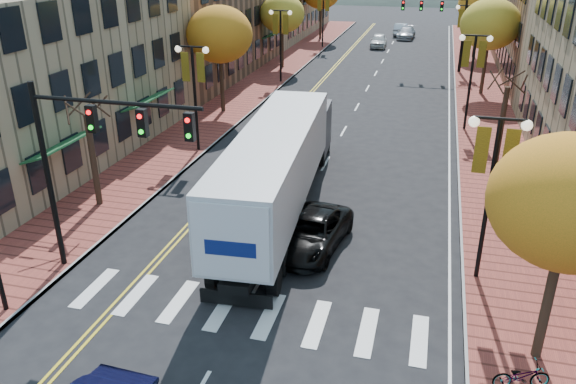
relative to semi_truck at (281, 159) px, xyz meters
The scene contains 26 objects.
ground 10.18m from the semi_truck, 85.12° to the right, with size 200.00×200.00×0.00m, color black.
sidewalk_left 24.18m from the semi_truck, 109.81° to the left, with size 4.00×85.00×0.15m, color brown.
sidewalk_right 24.80m from the semi_truck, 66.51° to the left, with size 4.00×85.00×0.15m, color brown.
building_left_near 16.59m from the semi_truck, 168.98° to the left, with size 12.00×22.00×9.00m, color #9E8966.
building_left_mid 30.89m from the semi_truck, 121.72° to the left, with size 12.00×24.00×11.00m, color brown.
tree_left_a 8.37m from the semi_truck, 167.20° to the right, with size 0.28×0.28×4.20m.
tree_left_b 16.61m from the semi_truck, 119.98° to the left, with size 4.48×4.48×7.21m.
tree_left_c 31.34m from the semi_truck, 105.15° to the left, with size 4.16×4.16×6.69m.
tree_right_a 12.87m from the semi_truck, 38.60° to the right, with size 4.16×4.16×6.69m.
tree_right_b 12.78m from the semi_truck, 39.62° to the left, with size 0.28×0.28×4.20m.
tree_right_c 26.25m from the semi_truck, 67.83° to the left, with size 4.48×4.48×7.21m.
tree_right_d 41.43m from the semi_truck, 76.23° to the left, with size 4.35×4.35×7.00m.
lamp_left_b 9.26m from the semi_truck, 137.30° to the left, with size 1.96×0.36×6.05m.
lamp_left_c 25.12m from the semi_truck, 105.42° to the left, with size 1.96×0.36×6.05m.
lamp_left_d 42.71m from the semi_truck, 98.98° to the left, with size 1.96×0.36×6.05m.
lamp_right_a 9.38m from the semi_truck, 24.80° to the right, with size 1.96×0.36×6.05m.
lamp_right_b 16.53m from the semi_truck, 59.48° to the left, with size 1.96×0.36×6.05m.
lamp_right_c 33.26m from the semi_truck, 75.45° to the left, with size 1.96×0.36×6.05m.
traffic_mast_near 8.65m from the semi_truck, 124.07° to the right, with size 6.10×0.35×7.00m.
traffic_mast_far 32.85m from the semi_truck, 78.88° to the left, with size 6.10×0.34×7.00m.
semi_truck is the anchor object (origin of this frame).
black_suv 4.14m from the semi_truck, 56.01° to the right, with size 2.25×4.88×1.36m, color black.
car_far_white 44.51m from the semi_truck, 90.67° to the left, with size 1.78×4.43×1.51m, color silver.
car_far_silver 51.71m from the semi_truck, 87.62° to the left, with size 2.00×4.92×1.43m, color #9A9BA2.
car_far_oncoming 54.39m from the semi_truck, 88.59° to the left, with size 1.62×4.64×1.53m, color #B9BAC2.
bicycle 13.29m from the semi_truck, 45.49° to the right, with size 0.54×1.54×0.81m, color gray.
Camera 1 is at (5.31, -12.38, 11.14)m, focal length 35.00 mm.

